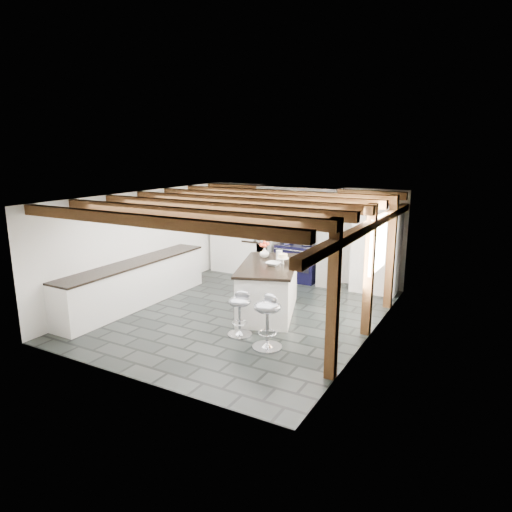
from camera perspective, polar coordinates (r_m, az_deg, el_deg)
The scene contains 6 objects.
ground at distance 9.09m, azimuth -1.79°, elevation -7.21°, with size 6.00×6.00×0.00m, color black.
room_shell at distance 10.26m, azimuth -0.71°, elevation 1.40°, with size 6.00×6.03×6.00m.
range_cooker at distance 11.23m, azimuth 5.19°, elevation -0.75°, with size 1.00×0.63×0.99m.
kitchen_island at distance 9.00m, azimuth 1.57°, elevation -3.99°, with size 1.66×2.24×1.33m.
bar_stool_near at distance 7.40m, azimuth 1.50°, elevation -7.43°, with size 0.58×0.58×0.91m.
bar_stool_far at distance 7.92m, azimuth -2.05°, elevation -6.56°, with size 0.49×0.49×0.79m.
Camera 1 is at (4.37, -7.30, 3.19)m, focal length 32.00 mm.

